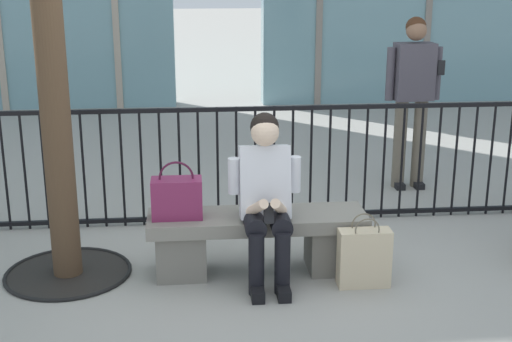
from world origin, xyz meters
TOP-DOWN VIEW (x-y plane):
  - ground_plane at (0.00, 0.00)m, footprint 60.00×60.00m
  - stone_bench at (0.00, 0.00)m, footprint 1.60×0.44m
  - seated_person_with_phone at (0.05, -0.13)m, footprint 0.52×0.66m
  - handbag_on_bench at (-0.58, -0.01)m, footprint 0.36×0.19m
  - shopping_bag at (0.73, -0.31)m, footprint 0.37×0.15m
  - bystander_at_railing at (1.73, 1.92)m, footprint 0.55×0.27m
  - plaza_railing at (0.00, 1.05)m, footprint 9.98×0.04m

SIDE VIEW (x-z plane):
  - ground_plane at x=0.00m, z-range 0.00..0.00m
  - shopping_bag at x=0.73m, z-range -0.05..0.48m
  - stone_bench at x=0.00m, z-range 0.05..0.50m
  - plaza_railing at x=0.00m, z-range 0.01..1.05m
  - handbag_on_bench at x=-0.58m, z-range 0.39..0.81m
  - seated_person_with_phone at x=0.05m, z-range 0.04..1.26m
  - bystander_at_railing at x=1.73m, z-range 0.15..1.86m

